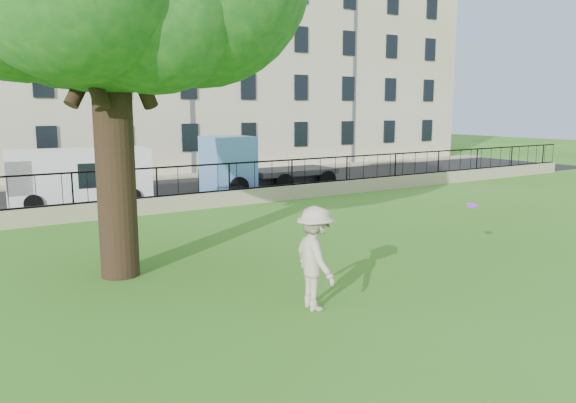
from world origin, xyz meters
TOP-DOWN VIEW (x-y plane):
  - ground at (0.00, 0.00)m, footprint 120.00×120.00m
  - retaining_wall at (0.00, 12.00)m, footprint 50.00×0.40m
  - iron_railing at (0.00, 12.00)m, footprint 50.00×0.05m
  - street at (0.00, 16.70)m, footprint 60.00×9.00m
  - sidewalk at (0.00, 21.90)m, footprint 60.00×1.40m
  - building_row at (0.00, 27.57)m, footprint 56.40×10.40m
  - man at (-0.94, 0.54)m, footprint 0.96×1.42m
  - frisbee at (4.00, 0.89)m, footprint 0.33×0.32m
  - white_van at (-2.00, 15.40)m, footprint 5.54×2.55m
  - blue_truck at (6.50, 14.78)m, footprint 6.32×2.38m

SIDE VIEW (x-z plane):
  - ground at x=0.00m, z-range 0.00..0.00m
  - street at x=0.00m, z-range 0.00..0.01m
  - sidewalk at x=0.00m, z-range 0.00..0.12m
  - retaining_wall at x=0.00m, z-range 0.00..0.60m
  - man at x=-0.94m, z-range 0.00..2.03m
  - white_van at x=-2.00m, z-range 0.00..2.26m
  - iron_railing at x=0.00m, z-range 0.59..1.72m
  - blue_truck at x=6.50m, z-range 0.00..2.63m
  - frisbee at x=4.00m, z-range 1.48..1.60m
  - building_row at x=0.00m, z-range 0.02..13.82m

